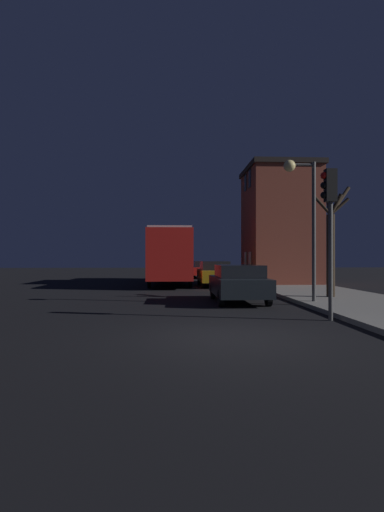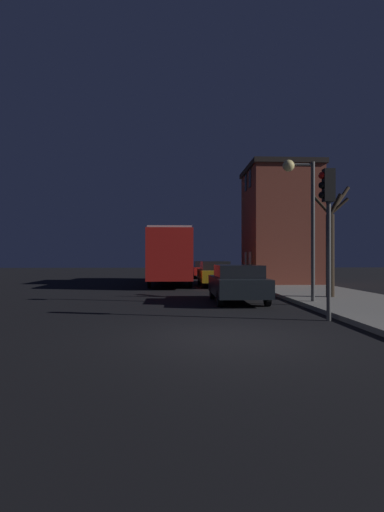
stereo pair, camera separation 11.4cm
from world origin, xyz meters
TOP-DOWN VIEW (x-y plane):
  - ground_plane at (0.00, 0.00)m, footprint 120.00×120.00m
  - brick_building at (5.65, 16.54)m, footprint 4.38×5.18m
  - streetlamp at (3.49, 5.56)m, footprint 1.18×0.43m
  - traffic_light at (3.03, 2.00)m, footprint 0.43×0.24m
  - bare_tree at (5.22, 7.21)m, footprint 1.80×1.15m
  - bus at (-1.41, 17.92)m, footprint 2.53×11.60m
  - car_near_lane at (1.29, 6.62)m, footprint 1.89×4.21m
  - car_mid_lane at (1.26, 15.15)m, footprint 1.79×4.52m
  - car_far_lane at (1.41, 24.95)m, footprint 1.90×4.32m

SIDE VIEW (x-z plane):
  - ground_plane at x=0.00m, z-range 0.00..0.00m
  - car_far_lane at x=1.41m, z-range 0.03..1.48m
  - car_near_lane at x=1.29m, z-range 0.04..1.49m
  - car_mid_lane at x=1.26m, z-range 0.04..1.56m
  - bus at x=-1.41m, z-range 0.34..3.79m
  - bare_tree at x=5.22m, z-range 0.07..4.65m
  - traffic_light at x=3.03m, z-range 0.91..5.09m
  - streetlamp at x=3.49m, z-range 1.22..6.37m
  - brick_building at x=5.65m, z-range 0.16..7.58m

